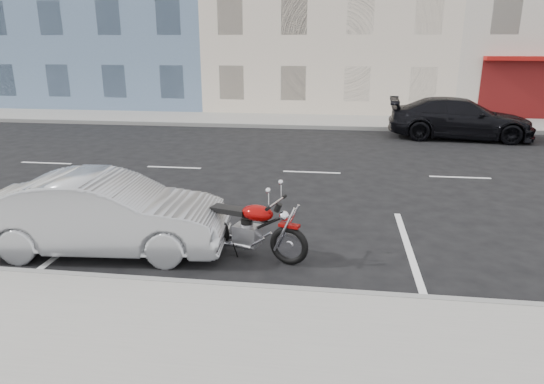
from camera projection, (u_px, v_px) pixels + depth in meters
The scene contains 9 objects.
ground at pixel (384, 175), 13.32m from camera, with size 120.00×120.00×0.00m, color black.
sidewalk_near at pixel (15, 346), 5.71m from camera, with size 80.00×3.40×0.15m, color gray.
sidewalk_far at pixel (257, 120), 22.17m from camera, with size 80.00×3.40×0.15m, color gray.
curb_near at pixel (87, 279), 7.32m from camera, with size 80.00×0.12×0.16m, color gray.
curb_far at pixel (250, 126), 20.56m from camera, with size 80.00×0.12×0.16m, color gray.
bldg_cream at pixel (331, 0), 27.29m from camera, with size 12.00×12.00×11.50m, color beige.
motorcycle at pixel (291, 237), 7.83m from camera, with size 2.06×0.89×1.06m.
sedan_silver at pixel (105, 214), 8.31m from camera, with size 1.45×4.15×1.37m, color #A5A8AD.
car_far at pixel (460, 118), 18.10m from camera, with size 2.12×5.21×1.51m, color black.
Camera 1 is at (-1.34, -13.16, 3.51)m, focal length 32.00 mm.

